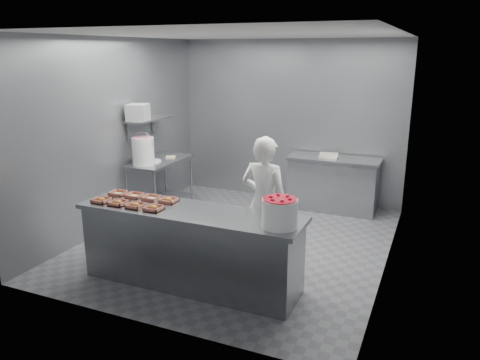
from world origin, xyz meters
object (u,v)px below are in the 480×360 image
at_px(tray_1, 118,203).
at_px(tray_6, 151,198).
at_px(worker, 264,203).
at_px(tray_0, 101,200).
at_px(service_counter, 191,247).
at_px(tray_5, 135,195).
at_px(glaze_bucket, 143,150).
at_px(tray_2, 136,205).
at_px(tray_4, 118,193).
at_px(appliance, 138,112).
at_px(tray_7, 169,200).
at_px(strawberry_tub, 280,212).
at_px(back_counter, 333,184).
at_px(prep_table, 160,178).
at_px(tray_3, 154,208).

xyz_separation_m(tray_1, tray_6, (0.24, 0.31, -0.00)).
bearing_deg(worker, tray_0, 34.01).
height_order(service_counter, tray_5, tray_5).
xyz_separation_m(tray_5, glaze_bucket, (-0.86, 1.44, 0.20)).
height_order(tray_2, tray_6, tray_2).
relative_size(tray_4, appliance, 0.56).
height_order(tray_2, tray_7, same).
relative_size(worker, strawberry_tub, 4.57).
bearing_deg(glaze_bucket, tray_4, -66.62).
bearing_deg(tray_2, tray_4, 146.92).
xyz_separation_m(tray_0, appliance, (-0.74, 1.84, 0.77)).
bearing_deg(back_counter, tray_5, -119.37).
bearing_deg(appliance, glaze_bucket, -51.98).
distance_m(tray_4, worker, 1.79).
height_order(tray_5, appliance, appliance).
xyz_separation_m(prep_table, worker, (2.25, -1.18, 0.23)).
bearing_deg(tray_7, tray_1, -147.08).
distance_m(tray_6, appliance, 2.10).
distance_m(tray_0, tray_4, 0.31).
bearing_deg(back_counter, tray_3, -110.38).
distance_m(back_counter, tray_0, 3.97).
height_order(service_counter, appliance, appliance).
xyz_separation_m(tray_2, appliance, (-1.22, 1.84, 0.77)).
bearing_deg(tray_7, prep_table, 125.61).
bearing_deg(service_counter, tray_6, 165.52).
distance_m(tray_1, tray_4, 0.39).
distance_m(tray_0, tray_7, 0.78).
bearing_deg(service_counter, prep_table, 130.24).
bearing_deg(service_counter, worker, 52.21).
bearing_deg(glaze_bucket, tray_7, -47.07).
bearing_deg(service_counter, tray_5, 169.54).
xyz_separation_m(tray_1, tray_5, (0.00, 0.31, -0.00)).
xyz_separation_m(tray_5, appliance, (-0.98, 1.52, 0.77)).
height_order(tray_2, tray_3, same).
xyz_separation_m(service_counter, tray_2, (-0.60, -0.16, 0.47)).
height_order(service_counter, tray_6, tray_6).
relative_size(back_counter, tray_0, 8.01).
bearing_deg(tray_3, prep_table, 121.40).
distance_m(prep_table, tray_0, 2.20).
bearing_deg(worker, tray_2, 42.78).
xyz_separation_m(back_counter, appliance, (-2.72, -1.57, 1.24)).
relative_size(prep_table, tray_0, 6.40).
xyz_separation_m(tray_3, appliance, (-1.46, 1.84, 0.77)).
height_order(service_counter, tray_0, tray_0).
xyz_separation_m(tray_6, glaze_bucket, (-1.10, 1.44, 0.20)).
bearing_deg(tray_1, prep_table, 110.93).
relative_size(tray_3, tray_6, 1.00).
bearing_deg(service_counter, appliance, 137.29).
relative_size(service_counter, tray_3, 13.88).
bearing_deg(service_counter, tray_2, -165.60).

